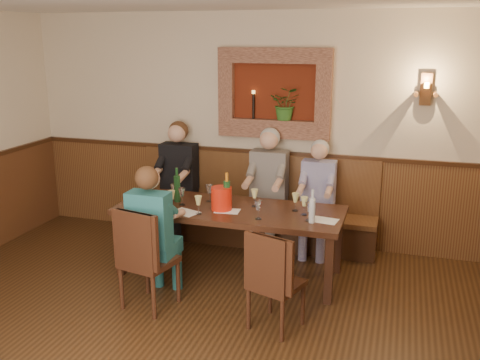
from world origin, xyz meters
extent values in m
cube|color=beige|center=(0.00, 3.00, 1.40)|extent=(6.00, 0.04, 2.80)
cube|color=#4F2916|center=(0.00, 2.98, 0.55)|extent=(6.00, 0.04, 1.10)
cube|color=#381E0F|center=(0.00, 2.98, 1.12)|extent=(6.02, 0.06, 0.05)
cube|color=#5F1E0D|center=(0.20, 2.98, 1.85)|extent=(1.00, 0.02, 0.70)
cube|color=#A46E53|center=(0.20, 2.94, 2.29)|extent=(1.36, 0.12, 0.18)
cube|color=#A46E53|center=(0.20, 2.94, 1.41)|extent=(1.36, 0.12, 0.18)
cube|color=#A46E53|center=(-0.39, 2.94, 1.85)|extent=(0.18, 0.12, 0.70)
cube|color=#A46E53|center=(0.79, 2.94, 1.85)|extent=(0.18, 0.12, 0.70)
cube|color=#A46E53|center=(0.20, 2.94, 1.52)|extent=(1.00, 0.14, 0.04)
imported|color=#2E6322|center=(0.35, 2.94, 1.74)|extent=(0.35, 0.30, 0.39)
cylinder|color=black|center=(-0.05, 2.94, 1.69)|extent=(0.03, 0.03, 0.30)
cylinder|color=#FFBF59|center=(-0.05, 2.94, 1.86)|extent=(0.04, 0.04, 0.04)
cube|color=#4F2916|center=(1.90, 2.95, 1.95)|extent=(0.12, 0.08, 0.35)
cylinder|color=#4F2916|center=(1.80, 2.88, 1.90)|extent=(0.05, 0.18, 0.05)
cylinder|color=#4F2916|center=(2.00, 2.88, 1.90)|extent=(0.05, 0.18, 0.05)
cylinder|color=#FFBF59|center=(1.90, 2.82, 2.00)|extent=(0.06, 0.06, 0.06)
cube|color=black|center=(0.00, 1.85, 0.72)|extent=(2.40, 0.90, 0.06)
cube|color=black|center=(-1.12, 1.48, 0.34)|extent=(0.08, 0.08, 0.69)
cube|color=black|center=(1.12, 1.48, 0.34)|extent=(0.08, 0.08, 0.69)
cube|color=black|center=(-1.12, 2.22, 0.34)|extent=(0.08, 0.08, 0.69)
cube|color=black|center=(1.12, 2.22, 0.34)|extent=(0.08, 0.08, 0.69)
cube|color=#381E0F|center=(0.00, 2.76, 0.20)|extent=(3.00, 0.40, 0.40)
cube|color=#4F2916|center=(0.00, 2.76, 0.42)|extent=(3.00, 0.45, 0.06)
cube|color=#4F2916|center=(0.00, 2.95, 0.78)|extent=(3.00, 0.06, 0.66)
cube|color=black|center=(-0.50, 0.94, 0.21)|extent=(0.50, 0.50, 0.42)
cube|color=black|center=(-0.50, 0.94, 0.45)|extent=(0.53, 0.53, 0.05)
cube|color=black|center=(-0.55, 0.74, 0.74)|extent=(0.44, 0.14, 0.53)
cube|color=black|center=(0.74, 0.91, 0.19)|extent=(0.49, 0.49, 0.39)
cube|color=black|center=(0.74, 0.91, 0.41)|extent=(0.52, 0.52, 0.05)
cube|color=black|center=(0.68, 0.74, 0.68)|extent=(0.40, 0.17, 0.48)
cube|color=black|center=(-0.98, 2.60, 0.23)|extent=(0.45, 0.47, 0.45)
cube|color=black|center=(-0.98, 2.78, 0.91)|extent=(0.45, 0.23, 0.59)
sphere|color=#D8A384|center=(-0.98, 2.74, 1.35)|extent=(0.22, 0.22, 0.22)
sphere|color=#4C2D19|center=(-0.98, 2.79, 1.37)|extent=(0.25, 0.25, 0.25)
cube|color=#4F4948|center=(0.20, 2.60, 0.23)|extent=(0.44, 0.46, 0.45)
cube|color=#4F4948|center=(0.20, 2.78, 0.90)|extent=(0.44, 0.23, 0.57)
sphere|color=#D8A384|center=(0.20, 2.74, 1.33)|extent=(0.22, 0.22, 0.22)
sphere|color=#B2B2B2|center=(0.20, 2.79, 1.35)|extent=(0.24, 0.24, 0.24)
cube|color=navy|center=(0.80, 2.62, 0.23)|extent=(0.39, 0.41, 0.45)
cube|color=navy|center=(0.80, 2.78, 0.86)|extent=(0.39, 0.20, 0.51)
sphere|color=#D8A384|center=(0.80, 2.74, 1.23)|extent=(0.20, 0.20, 0.20)
sphere|color=#B2B2B2|center=(0.80, 2.79, 1.25)|extent=(0.21, 0.21, 0.21)
cube|color=navy|center=(-0.50, 1.14, 0.23)|extent=(0.40, 0.42, 0.45)
cube|color=navy|center=(-0.50, 0.98, 0.86)|extent=(0.40, 0.21, 0.52)
sphere|color=#D8A384|center=(-0.50, 1.02, 1.24)|extent=(0.20, 0.20, 0.20)
sphere|color=#4C2D19|center=(-0.50, 0.97, 1.26)|extent=(0.22, 0.22, 0.22)
cylinder|color=red|center=(-0.06, 1.77, 0.87)|extent=(0.23, 0.23, 0.24)
cylinder|color=#19471E|center=(-0.01, 1.79, 0.90)|extent=(0.09, 0.09, 0.31)
cylinder|color=orange|center=(-0.01, 1.79, 1.10)|extent=(0.04, 0.04, 0.09)
cylinder|color=#19471E|center=(-0.62, 1.89, 0.90)|extent=(0.08, 0.08, 0.29)
cylinder|color=#19471E|center=(-0.62, 1.89, 1.09)|extent=(0.03, 0.03, 0.09)
cylinder|color=silver|center=(0.91, 1.65, 0.87)|extent=(0.08, 0.08, 0.24)
cylinder|color=silver|center=(0.91, 1.65, 1.04)|extent=(0.03, 0.03, 0.09)
cube|color=white|center=(-0.93, 1.75, 0.75)|extent=(0.37, 0.33, 0.00)
cube|color=white|center=(0.01, 1.74, 0.75)|extent=(0.27, 0.21, 0.00)
cube|color=white|center=(1.02, 1.74, 0.75)|extent=(0.29, 0.23, 0.00)
cube|color=white|center=(-0.39, 1.57, 0.75)|extent=(0.33, 0.28, 0.00)
camera|label=1|loc=(1.69, -3.27, 2.51)|focal=40.00mm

